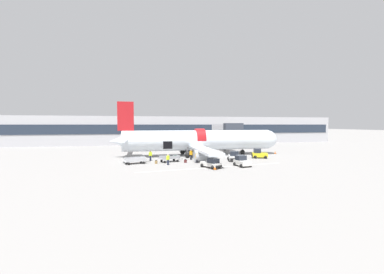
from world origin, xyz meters
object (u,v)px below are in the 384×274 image
Objects in this scene: suitcase_on_tarmac_upright at (185,161)px; ground_crew_loader_a at (191,154)px; baggage_tug_mid at (234,157)px; ground_crew_supervisor at (168,159)px; airplane at (197,141)px; ground_crew_loader_b at (197,157)px; baggage_tug_rear at (242,162)px; baggage_tug_spare at (259,154)px; baggage_tug_lead at (211,164)px; baggage_cart_loading at (170,159)px; ground_crew_driver at (150,155)px; baggage_cart_queued at (135,161)px; suitcase_on_tarmac_spare at (156,162)px.

ground_crew_loader_a is at bearing 62.93° from suitcase_on_tarmac_upright.
baggage_tug_mid reaches higher than ground_crew_supervisor.
ground_crew_loader_b is at bearing -104.14° from airplane.
baggage_tug_rear is at bearing -32.62° from suitcase_on_tarmac_upright.
airplane is 18.97× the size of ground_crew_loader_a.
suitcase_on_tarmac_upright is at bearing 160.56° from ground_crew_loader_b.
ground_crew_loader_b reaches higher than baggage_tug_mid.
baggage_tug_spare is 12.95m from ground_crew_loader_b.
baggage_tug_lead is at bearing -175.93° from baggage_tug_rear.
ground_crew_loader_b reaches higher than baggage_tug_lead.
baggage_tug_spare is at bearing 47.47° from baggage_tug_rear.
baggage_cart_loading is 3.77m from ground_crew_driver.
ground_crew_supervisor is at bearing -169.32° from ground_crew_loader_b.
baggage_cart_queued is at bearing -148.29° from airplane.
ground_crew_loader_a is (-2.40, -5.05, -2.06)m from airplane.
baggage_tug_rear is 9.85m from baggage_tug_spare.
baggage_cart_queued is at bearing 177.88° from baggage_tug_mid.
ground_crew_loader_a reaches higher than ground_crew_loader_b.
ground_crew_loader_a reaches higher than baggage_tug_rear.
baggage_tug_lead is 2.02× the size of ground_crew_supervisor.
airplane is 19.14× the size of ground_crew_driver.
airplane reaches higher than ground_crew_driver.
baggage_tug_lead is at bearing -29.05° from baggage_cart_queued.
ground_crew_supervisor is at bearing -135.06° from ground_crew_loader_a.
ground_crew_loader_b reaches higher than ground_crew_driver.
baggage_cart_loading is 0.98× the size of baggage_cart_queued.
airplane is 13.79m from baggage_tug_rear.
suitcase_on_tarmac_spare is (-19.14, -2.34, -0.49)m from baggage_tug_spare.
baggage_cart_loading reaches higher than suitcase_on_tarmac_spare.
baggage_tug_lead is 1.16× the size of baggage_tug_rear.
baggage_tug_lead is 7.81m from baggage_tug_mid.
ground_crew_loader_a is at bearing 93.00° from ground_crew_loader_b.
ground_crew_loader_a is at bearing 156.76° from baggage_tug_mid.
ground_crew_supervisor is at bearing -24.37° from baggage_cart_queued.
baggage_cart_loading is at bearing 147.67° from baggage_tug_rear.
baggage_cart_queued is 3.64m from ground_crew_driver.
ground_crew_loader_b is at bearing -5.30° from suitcase_on_tarmac_spare.
ground_crew_supervisor reaches higher than baggage_tug_rear.
baggage_cart_loading is 2.74m from suitcase_on_tarmac_upright.
baggage_tug_spare is 22.44m from baggage_cart_queued.
baggage_tug_lead is at bearing -34.83° from suitcase_on_tarmac_spare.
airplane is 10.37× the size of baggage_tug_mid.
ground_crew_loader_a is 3.70m from ground_crew_loader_b.
airplane is at bearing 54.02° from ground_crew_supervisor.
airplane is at bearing 31.71° from baggage_cart_queued.
suitcase_on_tarmac_upright is (-14.38, -2.32, -0.50)m from baggage_tug_spare.
baggage_tug_mid is 1.07× the size of baggage_tug_spare.
baggage_tug_rear reaches higher than baggage_cart_loading.
baggage_tug_mid is at bearing 0.56° from suitcase_on_tarmac_spare.
baggage_tug_rear is 7.36m from ground_crew_loader_b.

